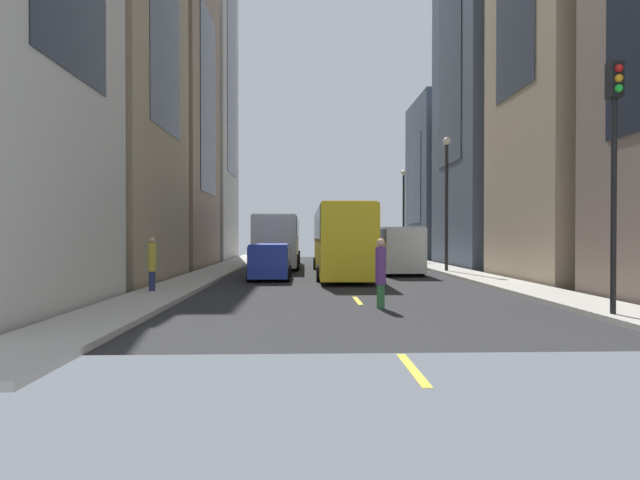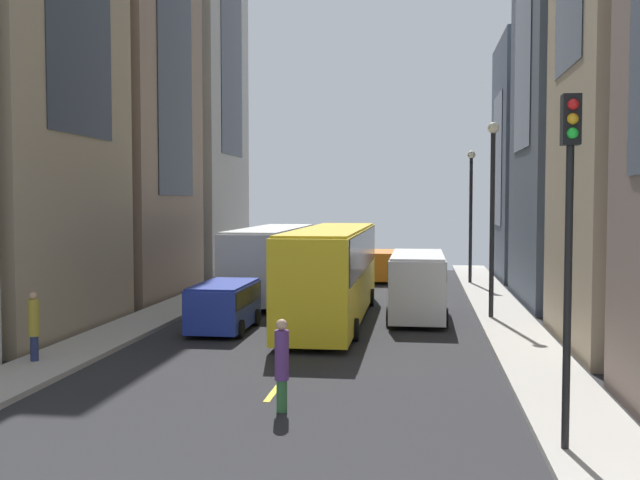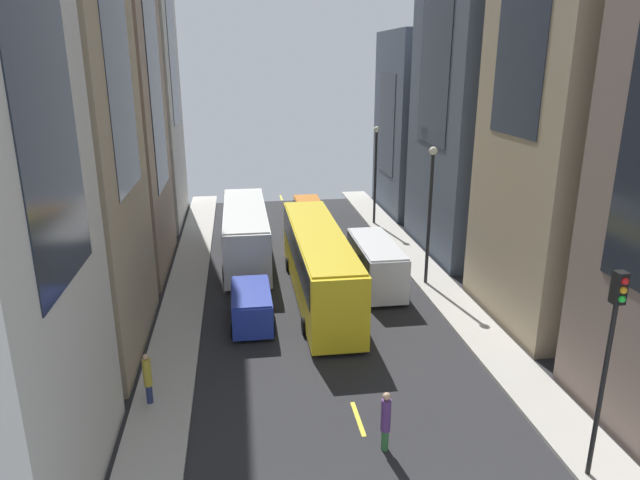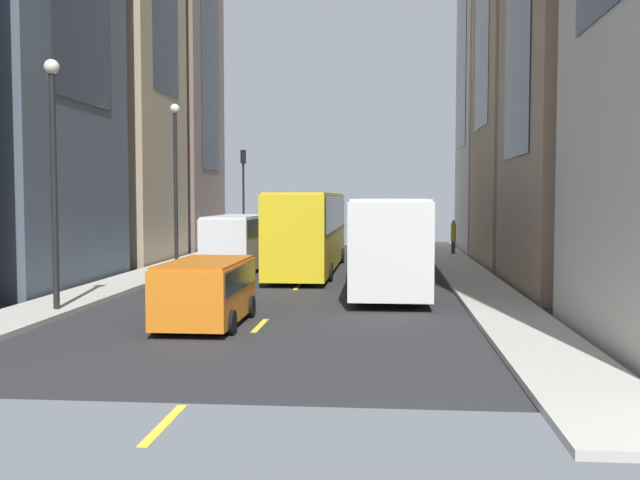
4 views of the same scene
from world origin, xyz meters
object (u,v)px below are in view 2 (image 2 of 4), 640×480
(delivery_van_white, at_px, (417,281))
(traffic_light_near_corner, at_px, (569,206))
(car_blue_0, at_px, (224,303))
(pedestrian_crossing_near, at_px, (34,324))
(pedestrian_walking_far, at_px, (282,362))
(streetcar_yellow, at_px, (333,266))
(city_bus_white, at_px, (273,256))
(car_orange_1, at_px, (384,264))

(delivery_van_white, relative_size, traffic_light_near_corner, 0.94)
(car_blue_0, xyz_separation_m, pedestrian_crossing_near, (-3.83, -6.20, 0.17))
(delivery_van_white, xyz_separation_m, pedestrian_crossing_near, (-10.65, -9.85, -0.33))
(delivery_van_white, height_order, pedestrian_walking_far, delivery_van_white)
(streetcar_yellow, relative_size, traffic_light_near_corner, 2.08)
(pedestrian_crossing_near, bearing_deg, city_bus_white, -160.92)
(car_blue_0, height_order, pedestrian_walking_far, pedestrian_walking_far)
(car_orange_1, bearing_deg, delivery_van_white, -81.71)
(pedestrian_walking_far, bearing_deg, pedestrian_crossing_near, -104.28)
(streetcar_yellow, bearing_deg, delivery_van_white, 14.18)
(pedestrian_walking_far, bearing_deg, streetcar_yellow, -168.13)
(city_bus_white, relative_size, delivery_van_white, 1.86)
(car_blue_0, bearing_deg, traffic_light_near_corner, -51.22)
(city_bus_white, bearing_deg, streetcar_yellow, -60.17)
(city_bus_white, height_order, car_orange_1, city_bus_white)
(pedestrian_crossing_near, bearing_deg, streetcar_yellow, 173.56)
(traffic_light_near_corner, bearing_deg, pedestrian_crossing_near, 156.98)
(pedestrian_crossing_near, relative_size, pedestrian_walking_far, 0.94)
(traffic_light_near_corner, bearing_deg, city_bus_white, 114.57)
(car_blue_0, distance_m, traffic_light_near_corner, 15.66)
(car_blue_0, bearing_deg, car_orange_1, 74.23)
(car_blue_0, bearing_deg, delivery_van_white, 28.11)
(streetcar_yellow, distance_m, pedestrian_walking_far, 12.61)
(car_orange_1, xyz_separation_m, pedestrian_walking_far, (-0.94, -26.92, 0.09))
(car_orange_1, relative_size, traffic_light_near_corner, 0.66)
(car_blue_0, distance_m, pedestrian_crossing_near, 7.29)
(pedestrian_walking_far, height_order, traffic_light_near_corner, traffic_light_near_corner)
(delivery_van_white, xyz_separation_m, pedestrian_walking_far, (-2.91, -13.39, -0.41))
(city_bus_white, xyz_separation_m, delivery_van_white, (6.88, -5.49, -0.49))
(city_bus_white, bearing_deg, delivery_van_white, -38.60)
(city_bus_white, xyz_separation_m, traffic_light_near_corner, (9.62, -21.03, 2.56))
(city_bus_white, xyz_separation_m, pedestrian_crossing_near, (-3.77, -15.34, -0.82))
(delivery_van_white, distance_m, car_blue_0, 7.75)
(pedestrian_walking_far, bearing_deg, car_blue_0, -147.85)
(streetcar_yellow, xyz_separation_m, car_blue_0, (-3.56, -2.82, -1.11))
(car_orange_1, height_order, traffic_light_near_corner, traffic_light_near_corner)
(car_orange_1, distance_m, traffic_light_near_corner, 29.66)
(city_bus_white, xyz_separation_m, car_blue_0, (0.06, -9.14, -1.00))
(car_orange_1, height_order, pedestrian_crossing_near, pedestrian_crossing_near)
(streetcar_yellow, relative_size, delivery_van_white, 2.21)
(car_blue_0, bearing_deg, city_bus_white, 90.38)
(pedestrian_walking_far, bearing_deg, delivery_van_white, 178.01)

